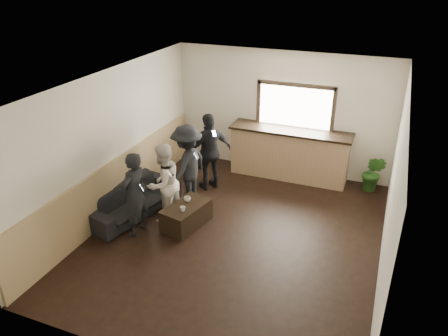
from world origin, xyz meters
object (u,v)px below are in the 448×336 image
at_px(person_b, 163,183).
at_px(cup_b, 183,209).
at_px(potted_plant, 373,173).
at_px(person_a, 134,194).
at_px(person_c, 187,165).
at_px(coffee_table, 186,215).
at_px(sofa, 132,200).
at_px(person_d, 210,152).
at_px(bar_counter, 290,151).
at_px(cup_a, 187,199).

bearing_deg(person_b, cup_b, 80.94).
height_order(potted_plant, person_b, person_b).
bearing_deg(person_a, person_c, 174.32).
distance_m(coffee_table, cup_b, 0.33).
xyz_separation_m(sofa, potted_plant, (4.30, 2.67, 0.13)).
bearing_deg(person_a, person_b, 168.61).
height_order(person_a, person_d, person_d).
xyz_separation_m(bar_counter, person_b, (-1.75, -2.67, 0.13)).
distance_m(coffee_table, person_c, 1.06).
relative_size(cup_a, person_b, 0.08).
xyz_separation_m(sofa, cup_a, (1.14, 0.14, 0.18)).
bearing_deg(cup_b, person_a, -155.44).
bearing_deg(person_a, potted_plant, 140.62).
relative_size(potted_plant, person_d, 0.50).
bearing_deg(person_c, bar_counter, 147.47).
height_order(cup_b, person_d, person_d).
relative_size(person_b, person_c, 0.92).
xyz_separation_m(cup_b, potted_plant, (3.09, 2.89, -0.05)).
distance_m(person_a, person_c, 1.39).
relative_size(coffee_table, potted_plant, 1.13).
bearing_deg(cup_b, potted_plant, 43.10).
relative_size(potted_plant, person_b, 0.55).
height_order(cup_a, potted_plant, potted_plant).
distance_m(cup_a, person_b, 0.54).
distance_m(potted_plant, person_b, 4.47).
bearing_deg(person_b, person_a, -4.41).
xyz_separation_m(potted_plant, person_a, (-3.85, -3.24, 0.37)).
relative_size(sofa, person_d, 1.19).
bearing_deg(cup_b, person_d, 97.12).
distance_m(cup_b, person_b, 0.65).
xyz_separation_m(coffee_table, person_b, (-0.48, 0.06, 0.56)).
bearing_deg(person_c, coffee_table, 30.39).
xyz_separation_m(bar_counter, coffee_table, (-1.27, -2.73, -0.43)).
relative_size(sofa, person_c, 1.20).
distance_m(cup_a, person_a, 1.03).
bearing_deg(sofa, person_a, -127.99).
distance_m(potted_plant, person_a, 5.04).
bearing_deg(person_c, person_d, 175.54).
relative_size(bar_counter, person_c, 1.60).
bearing_deg(person_a, coffee_table, 137.73).
xyz_separation_m(coffee_table, potted_plant, (3.12, 2.69, 0.21)).
relative_size(coffee_table, person_c, 0.57).
distance_m(sofa, cup_a, 1.16).
relative_size(cup_b, person_d, 0.06).
relative_size(cup_b, potted_plant, 0.11).
xyz_separation_m(potted_plant, person_c, (-3.46, -1.90, 0.42)).
distance_m(bar_counter, potted_plant, 1.86).
xyz_separation_m(cup_b, person_d, (-0.22, 1.75, 0.38)).
height_order(bar_counter, sofa, bar_counter).
bearing_deg(cup_b, coffee_table, 100.38).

